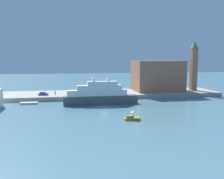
{
  "coord_description": "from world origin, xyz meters",
  "views": [
    {
      "loc": [
        -12.0,
        -82.73,
        16.51
      ],
      "look_at": [
        3.97,
        6.0,
        5.39
      ],
      "focal_mm": 40.18,
      "sensor_mm": 36.0,
      "label": 1
    }
  ],
  "objects_px": {
    "large_yacht": "(100,95)",
    "harbor_building": "(157,76)",
    "work_barge": "(29,103)",
    "bell_tower": "(194,64)",
    "mooring_bollard": "(90,95)",
    "small_motorboat": "(132,117)",
    "parked_car": "(43,94)",
    "person_figure": "(55,93)"
  },
  "relations": [
    {
      "from": "person_figure",
      "to": "small_motorboat",
      "type": "bearing_deg",
      "value": -62.31
    },
    {
      "from": "harbor_building",
      "to": "work_barge",
      "type": "bearing_deg",
      "value": -163.0
    },
    {
      "from": "person_figure",
      "to": "parked_car",
      "type": "bearing_deg",
      "value": -157.24
    },
    {
      "from": "parked_car",
      "to": "small_motorboat",
      "type": "bearing_deg",
      "value": -56.28
    },
    {
      "from": "parked_car",
      "to": "harbor_building",
      "type": "bearing_deg",
      "value": 6.97
    },
    {
      "from": "mooring_bollard",
      "to": "work_barge",
      "type": "bearing_deg",
      "value": -165.97
    },
    {
      "from": "work_barge",
      "to": "mooring_bollard",
      "type": "distance_m",
      "value": 23.83
    },
    {
      "from": "harbor_building",
      "to": "bell_tower",
      "type": "xyz_separation_m",
      "value": [
        17.09,
        -1.83,
        5.49
      ]
    },
    {
      "from": "work_barge",
      "to": "harbor_building",
      "type": "relative_size",
      "value": 0.28
    },
    {
      "from": "harbor_building",
      "to": "person_figure",
      "type": "bearing_deg",
      "value": -174.73
    },
    {
      "from": "work_barge",
      "to": "parked_car",
      "type": "distance_m",
      "value": 11.61
    },
    {
      "from": "harbor_building",
      "to": "bell_tower",
      "type": "relative_size",
      "value": 0.94
    },
    {
      "from": "large_yacht",
      "to": "mooring_bollard",
      "type": "bearing_deg",
      "value": 103.02
    },
    {
      "from": "parked_car",
      "to": "mooring_bollard",
      "type": "xyz_separation_m",
      "value": [
        18.87,
        -4.91,
        -0.17
      ]
    },
    {
      "from": "work_barge",
      "to": "harbor_building",
      "type": "xyz_separation_m",
      "value": [
        55.37,
        16.93,
        8.25
      ]
    },
    {
      "from": "small_motorboat",
      "to": "bell_tower",
      "type": "xyz_separation_m",
      "value": [
        41.45,
        44.6,
        13.21
      ]
    },
    {
      "from": "bell_tower",
      "to": "mooring_bollard",
      "type": "relative_size",
      "value": 31.69
    },
    {
      "from": "work_barge",
      "to": "bell_tower",
      "type": "xyz_separation_m",
      "value": [
        72.46,
        15.09,
        13.74
      ]
    },
    {
      "from": "harbor_building",
      "to": "mooring_bollard",
      "type": "bearing_deg",
      "value": -160.94
    },
    {
      "from": "large_yacht",
      "to": "small_motorboat",
      "type": "relative_size",
      "value": 6.18
    },
    {
      "from": "work_barge",
      "to": "bell_tower",
      "type": "distance_m",
      "value": 75.28
    },
    {
      "from": "large_yacht",
      "to": "harbor_building",
      "type": "relative_size",
      "value": 1.24
    },
    {
      "from": "mooring_bollard",
      "to": "parked_car",
      "type": "bearing_deg",
      "value": 165.42
    },
    {
      "from": "large_yacht",
      "to": "parked_car",
      "type": "relative_size",
      "value": 6.82
    },
    {
      "from": "bell_tower",
      "to": "small_motorboat",
      "type": "bearing_deg",
      "value": -132.9
    },
    {
      "from": "work_barge",
      "to": "large_yacht",
      "type": "bearing_deg",
      "value": -10.43
    },
    {
      "from": "small_motorboat",
      "to": "mooring_bollard",
      "type": "relative_size",
      "value": 5.99
    },
    {
      "from": "person_figure",
      "to": "mooring_bollard",
      "type": "relative_size",
      "value": 2.18
    },
    {
      "from": "work_barge",
      "to": "bell_tower",
      "type": "bearing_deg",
      "value": 11.77
    },
    {
      "from": "bell_tower",
      "to": "mooring_bollard",
      "type": "height_order",
      "value": "bell_tower"
    },
    {
      "from": "harbor_building",
      "to": "small_motorboat",
      "type": "bearing_deg",
      "value": -117.68
    },
    {
      "from": "small_motorboat",
      "to": "work_barge",
      "type": "xyz_separation_m",
      "value": [
        -31.01,
        29.51,
        -0.53
      ]
    },
    {
      "from": "bell_tower",
      "to": "person_figure",
      "type": "height_order",
      "value": "bell_tower"
    },
    {
      "from": "work_barge",
      "to": "bell_tower",
      "type": "relative_size",
      "value": 0.26
    },
    {
      "from": "harbor_building",
      "to": "large_yacht",
      "type": "bearing_deg",
      "value": -144.13
    },
    {
      "from": "harbor_building",
      "to": "parked_car",
      "type": "xyz_separation_m",
      "value": [
        -51.18,
        -6.25,
        -6.41
      ]
    },
    {
      "from": "work_barge",
      "to": "harbor_building",
      "type": "distance_m",
      "value": 58.48
    },
    {
      "from": "person_figure",
      "to": "mooring_bollard",
      "type": "distance_m",
      "value": 15.76
    },
    {
      "from": "large_yacht",
      "to": "bell_tower",
      "type": "height_order",
      "value": "bell_tower"
    },
    {
      "from": "large_yacht",
      "to": "harbor_building",
      "type": "xyz_separation_m",
      "value": [
        29.89,
        21.62,
        5.23
      ]
    },
    {
      "from": "small_motorboat",
      "to": "mooring_bollard",
      "type": "xyz_separation_m",
      "value": [
        -7.95,
        35.28,
        1.14
      ]
    },
    {
      "from": "small_motorboat",
      "to": "harbor_building",
      "type": "xyz_separation_m",
      "value": [
        24.36,
        46.44,
        7.72
      ]
    }
  ]
}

